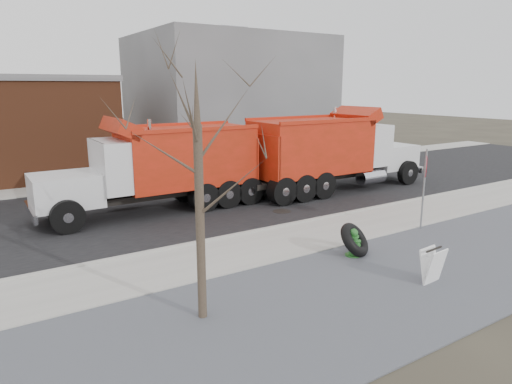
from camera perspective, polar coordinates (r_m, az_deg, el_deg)
ground at (r=13.42m, az=0.81°, el=-7.42°), size 120.00×120.00×0.00m
gravel_verge at (r=10.90m, az=11.23°, el=-12.65°), size 60.00×5.00×0.03m
sidewalk at (r=13.61m, az=0.23°, el=-7.00°), size 60.00×2.50×0.06m
curb at (r=14.65m, az=-2.54°, el=-5.43°), size 60.00×0.15×0.11m
road at (r=18.76m, az=-9.83°, el=-1.60°), size 60.00×9.40×0.02m
far_sidewalk at (r=24.00m, az=-15.16°, el=1.39°), size 60.00×2.00×0.06m
building_grey at (r=32.65m, az=-3.44°, el=11.82°), size 12.00×10.00×8.00m
bare_tree at (r=8.84m, az=-7.22°, el=3.83°), size 3.20×3.20×5.20m
fire_hydrant at (r=13.19m, az=12.08°, el=-6.35°), size 0.47×0.46×0.83m
truck_tire at (r=13.27m, az=12.21°, el=-5.85°), size 1.32×1.24×1.01m
stop_sign at (r=15.96m, az=20.36°, el=1.99°), size 0.58×0.50×2.72m
sandwich_board at (r=11.97m, az=21.20°, el=-8.56°), size 0.66×0.45×0.88m
dump_truck_red_a at (r=21.13m, az=9.46°, el=5.27°), size 9.28×2.59×3.73m
dump_truck_red_b at (r=17.70m, az=-11.82°, el=3.44°), size 8.47×2.48×3.58m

